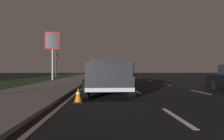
{
  "coord_description": "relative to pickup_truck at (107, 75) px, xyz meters",
  "views": [
    {
      "loc": [
        -1.19,
        3.66,
        1.24
      ],
      "look_at": [
        12.6,
        3.14,
        1.25
      ],
      "focal_mm": 33.66,
      "sensor_mm": 36.0,
      "label": 1
    }
  ],
  "objects": [
    {
      "name": "ground",
      "position": [
        17.09,
        -3.5,
        -0.98
      ],
      "size": [
        144.0,
        144.0,
        0.0
      ],
      "primitive_type": "plane",
      "color": "black"
    },
    {
      "name": "sidewalk_shoulder",
      "position": [
        17.09,
        3.95,
        -0.92
      ],
      "size": [
        108.0,
        4.0,
        0.12
      ],
      "primitive_type": "cube",
      "color": "slate",
      "rests_on": "ground"
    },
    {
      "name": "grass_verge",
      "position": [
        17.09,
        8.95,
        -0.98
      ],
      "size": [
        108.0,
        6.0,
        0.01
      ],
      "primitive_type": "cube",
      "color": "#1E3819",
      "rests_on": "ground"
    },
    {
      "name": "lane_markings",
      "position": [
        20.43,
        -0.41,
        -0.98
      ],
      "size": [
        108.0,
        7.04,
        0.01
      ],
      "color": "silver",
      "rests_on": "ground"
    },
    {
      "name": "pickup_truck",
      "position": [
        0.0,
        0.0,
        0.0
      ],
      "size": [
        5.47,
        2.37,
        1.87
      ],
      "color": "#232328",
      "rests_on": "ground"
    },
    {
      "name": "sedan_blue",
      "position": [
        6.94,
        -0.18,
        -0.2
      ],
      "size": [
        4.42,
        2.06,
        1.54
      ],
      "color": "navy",
      "rests_on": "ground"
    },
    {
      "name": "gas_price_sign",
      "position": [
        15.78,
        6.7,
        3.55
      ],
      "size": [
        0.27,
        1.9,
        6.1
      ],
      "color": "#99999E",
      "rests_on": "ground"
    },
    {
      "name": "bare_tree_far",
      "position": [
        29.12,
        9.26,
        1.69
      ],
      "size": [
        1.54,
        1.1,
        5.05
      ],
      "color": "#423323",
      "rests_on": "ground"
    },
    {
      "name": "traffic_cone_near",
      "position": [
        -3.03,
        1.16,
        -0.7
      ],
      "size": [
        0.36,
        0.36,
        0.58
      ],
      "color": "black",
      "rests_on": "ground"
    }
  ]
}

